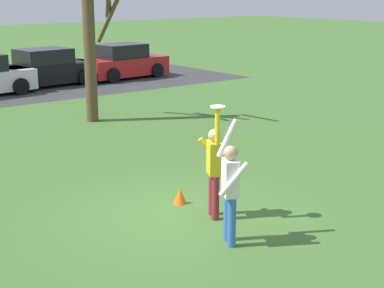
% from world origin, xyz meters
% --- Properties ---
extents(ground_plane, '(120.00, 120.00, 0.00)m').
position_xyz_m(ground_plane, '(0.00, 0.00, 0.00)').
color(ground_plane, '#426B2D').
extents(person_catcher, '(0.51, 0.59, 2.08)m').
position_xyz_m(person_catcher, '(0.38, -0.51, 0.98)').
color(person_catcher, maroon).
rests_on(person_catcher, ground_plane).
extents(person_defender, '(0.60, 0.66, 2.04)m').
position_xyz_m(person_defender, '(-0.16, -1.56, 0.98)').
color(person_defender, '#3366B7').
rests_on(person_defender, ground_plane).
extents(frisbee_disc, '(0.26, 0.26, 0.02)m').
position_xyz_m(frisbee_disc, '(0.28, -0.71, 2.09)').
color(frisbee_disc, white).
rests_on(frisbee_disc, person_catcher).
extents(parked_car_black, '(4.25, 2.34, 1.59)m').
position_xyz_m(parked_car_black, '(4.49, 15.56, 0.73)').
color(parked_car_black, black).
rests_on(parked_car_black, ground_plane).
extents(parked_car_red, '(4.25, 2.34, 1.59)m').
position_xyz_m(parked_car_red, '(8.25, 15.49, 0.73)').
color(parked_car_red, red).
rests_on(parked_car_red, ground_plane).
extents(bare_tree_tall, '(1.38, 1.77, 6.36)m').
position_xyz_m(bare_tree_tall, '(2.68, 8.04, 2.85)').
color(bare_tree_tall, brown).
rests_on(bare_tree_tall, ground_plane).
extents(field_cone_orange, '(0.26, 0.26, 0.32)m').
position_xyz_m(field_cone_orange, '(0.31, 0.42, 0.16)').
color(field_cone_orange, orange).
rests_on(field_cone_orange, ground_plane).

